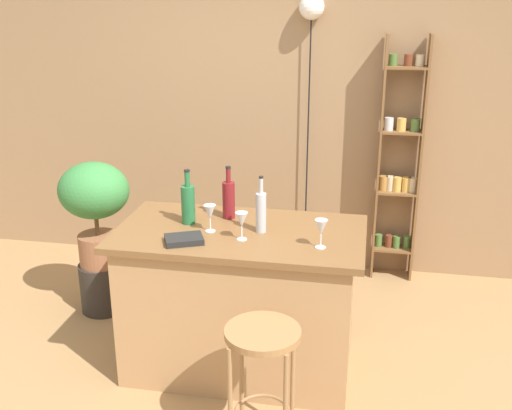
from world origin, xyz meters
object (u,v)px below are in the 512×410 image
Objects in this scene: bottle_sauce_amber at (229,199)px; pendant_globe_light at (311,13)px; wine_glass_center at (210,213)px; cookbook at (184,239)px; wine_glass_right at (242,220)px; bottle_vinegar at (261,211)px; plant_stool at (103,287)px; potted_plant at (95,201)px; bottle_soda_blue at (188,203)px; wine_glass_left at (321,228)px; spice_shelf at (399,163)px; bar_stool at (263,360)px.

bottle_sauce_amber is 0.15× the size of pendant_globe_light.
wine_glass_center is 0.78× the size of cookbook.
wine_glass_center is at bearing 157.01° from wine_glass_right.
wine_glass_right is at bearing -22.99° from wine_glass_center.
plant_stool is at bearing 158.71° from bottle_vinegar.
bottle_soda_blue is at bearing -28.23° from potted_plant.
wine_glass_center is at bearing 169.70° from wine_glass_left.
plant_stool is (-2.12, -0.98, -0.79)m from spice_shelf.
bottle_soda_blue reaches higher than bottle_sauce_amber.
bar_stool is 0.92× the size of potted_plant.
wine_glass_center is at bearing -33.30° from bottle_soda_blue.
bottle_sauce_amber is 1.74m from pendant_globe_light.
bottle_vinegar is 2.08× the size of wine_glass_center.
bottle_sauce_amber is at bearing 141.18° from bottle_vinegar.
potted_plant is at bearing 158.71° from bottle_vinegar.
bottle_vinegar is (1.28, -0.50, 0.87)m from plant_stool.
spice_shelf is 1.71m from bottle_vinegar.
wine_glass_left is (-0.47, -1.65, 0.06)m from spice_shelf.
pendant_globe_light is at bearing 90.87° from bar_stool.
potted_plant is 1.39m from bottle_vinegar.
plant_stool is at bearing 151.91° from wine_glass_right.
bar_stool is 0.95m from wine_glass_center.
pendant_globe_light is (0.19, 1.67, 1.06)m from wine_glass_right.
wine_glass_left is at bearing -105.97° from spice_shelf.
cookbook is (0.88, -0.74, 0.08)m from potted_plant.
bottle_soda_blue is 2.06× the size of wine_glass_left.
pendant_globe_light is (-0.73, 0.05, 1.12)m from spice_shelf.
bottle_vinegar is at bearing 9.77° from wine_glass_center.
bottle_vinegar is at bearing 100.93° from bar_stool.
wine_glass_left is at bearing -15.44° from bottle_soda_blue.
wine_glass_left is 0.77m from cookbook.
bottle_soda_blue is at bearing -110.97° from pendant_globe_light.
potted_plant is at bearing 151.91° from wine_glass_right.
pendant_globe_light is at bearing 83.40° from wine_glass_right.
bar_stool is 4.31× the size of wine_glass_right.
bottle_soda_blue is at bearing -28.23° from plant_stool.
spice_shelf is at bearing 24.89° from potted_plant.
wine_glass_center is (-1.13, -1.53, 0.06)m from spice_shelf.
spice_shelf is 1.87m from wine_glass_right.
wine_glass_right is 0.78× the size of cookbook.
wine_glass_left is 1.00× the size of wine_glass_center.
plant_stool is at bearing 163.55° from bottle_sauce_amber.
bar_stool is at bearing -66.58° from cookbook.
wine_glass_right is 1.99m from pendant_globe_light.
wine_glass_center is at bearing -29.11° from potted_plant.
pendant_globe_light is (1.39, 1.03, 1.91)m from plant_stool.
bottle_soda_blue is (0.82, -0.44, 0.19)m from potted_plant.
bottle_vinegar is 2.08× the size of wine_glass_left.
wine_glass_right is (-0.45, 0.03, 0.00)m from wine_glass_left.
plant_stool is 1.75× the size of cookbook.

